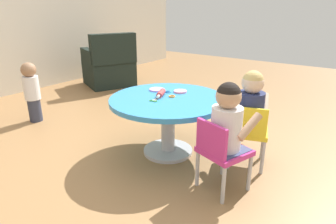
% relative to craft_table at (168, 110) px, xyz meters
% --- Properties ---
extents(ground_plane, '(10.00, 10.00, 0.00)m').
position_rel_craft_table_xyz_m(ground_plane, '(0.00, 0.00, -0.41)').
color(ground_plane, '#9E7247').
extents(craft_table, '(1.00, 1.00, 0.51)m').
position_rel_craft_table_xyz_m(craft_table, '(0.00, 0.00, 0.00)').
color(craft_table, silver).
rests_on(craft_table, ground).
extents(child_chair_left, '(0.38, 0.38, 0.54)m').
position_rel_craft_table_xyz_m(child_chair_left, '(-0.25, -0.63, -0.10)').
color(child_chair_left, '#B7B7BC').
rests_on(child_chair_left, ground).
extents(seated_child_left, '(0.41, 0.36, 0.51)m').
position_rel_craft_table_xyz_m(seated_child_left, '(-0.21, -0.64, 0.12)').
color(seated_child_left, '#3F4772').
rests_on(seated_child_left, ground).
extents(child_chair_right, '(0.38, 0.38, 0.54)m').
position_rel_craft_table_xyz_m(child_chair_right, '(0.19, -0.65, -0.10)').
color(child_chair_right, '#B7B7BC').
rests_on(child_chair_right, ground).
extents(seated_child_right, '(0.41, 0.37, 0.51)m').
position_rel_craft_table_xyz_m(seated_child_right, '(0.22, -0.64, 0.12)').
color(seated_child_right, '#3F4772').
rests_on(seated_child_right, ground).
extents(armchair_dark, '(0.94, 0.95, 0.85)m').
position_rel_craft_table_xyz_m(armchair_dark, '(1.36, 2.15, -0.10)').
color(armchair_dark, black).
rests_on(armchair_dark, ground).
extents(toddler_standing, '(0.17, 0.17, 0.67)m').
position_rel_craft_table_xyz_m(toddler_standing, '(-0.26, 1.68, -0.05)').
color(toddler_standing, '#33384C').
rests_on(toddler_standing, ground).
extents(rolling_pin, '(0.22, 0.11, 0.05)m').
position_rel_craft_table_xyz_m(rolling_pin, '(0.01, 0.08, 0.13)').
color(rolling_pin, '#D83F3F').
rests_on(rolling_pin, craft_table).
extents(craft_scissors, '(0.14, 0.08, 0.01)m').
position_rel_craft_table_xyz_m(craft_scissors, '(-0.12, 0.04, 0.11)').
color(craft_scissors, silver).
rests_on(craft_scissors, craft_table).
extents(playdough_blob_0, '(0.14, 0.14, 0.01)m').
position_rel_craft_table_xyz_m(playdough_blob_0, '(0.13, 0.22, 0.11)').
color(playdough_blob_0, '#CC99E5').
rests_on(playdough_blob_0, craft_table).
extents(playdough_blob_1, '(0.12, 0.12, 0.02)m').
position_rel_craft_table_xyz_m(playdough_blob_1, '(0.20, 0.01, 0.11)').
color(playdough_blob_1, pink).
rests_on(playdough_blob_1, craft_table).
extents(cookie_cutter_0, '(0.06, 0.06, 0.01)m').
position_rel_craft_table_xyz_m(cookie_cutter_0, '(0.04, -0.01, 0.11)').
color(cookie_cutter_0, orange).
rests_on(cookie_cutter_0, craft_table).
extents(cookie_cutter_1, '(0.06, 0.06, 0.01)m').
position_rel_craft_table_xyz_m(cookie_cutter_1, '(0.13, 0.10, 0.11)').
color(cookie_cutter_1, '#3F99D8').
rests_on(cookie_cutter_1, craft_table).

